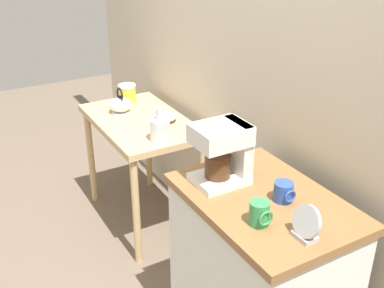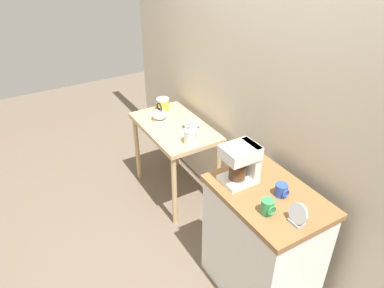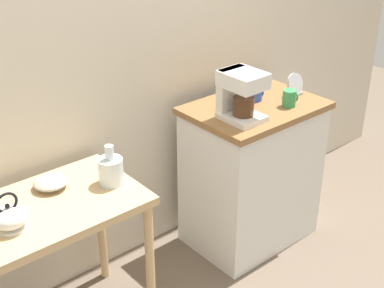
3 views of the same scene
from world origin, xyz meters
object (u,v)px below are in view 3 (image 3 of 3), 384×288
object	(u,v)px
bowl_stoneware	(50,182)
table_clock	(295,86)
coffee_maker	(240,93)
teakettle	(10,217)
glass_carafe_vase	(111,170)
mug_blue	(256,93)
mug_tall_green	(289,98)

from	to	relation	value
bowl_stoneware	table_clock	xyz separation A→B (m)	(1.46, -0.19, 0.16)
bowl_stoneware	coffee_maker	world-z (taller)	coffee_maker
teakettle	coffee_maker	world-z (taller)	coffee_maker
bowl_stoneware	teakettle	distance (m)	0.32
glass_carafe_vase	bowl_stoneware	bearing A→B (deg)	148.14
mug_blue	glass_carafe_vase	bearing A→B (deg)	-177.02
coffee_maker	table_clock	xyz separation A→B (m)	(0.47, 0.03, -0.08)
bowl_stoneware	mug_tall_green	xyz separation A→B (m)	(1.31, -0.27, 0.15)
coffee_maker	mug_tall_green	bearing A→B (deg)	-10.60
teakettle	coffee_maker	size ratio (longest dim) A/B	0.69
mug_tall_green	bowl_stoneware	bearing A→B (deg)	168.26
mug_tall_green	table_clock	world-z (taller)	table_clock
teakettle	mug_blue	xyz separation A→B (m)	(1.50, 0.09, 0.12)
mug_blue	teakettle	bearing A→B (deg)	-176.67
table_clock	mug_tall_green	bearing A→B (deg)	-149.30
bowl_stoneware	teakettle	bearing A→B (deg)	-145.84
glass_carafe_vase	teakettle	bearing A→B (deg)	-175.96
teakettle	table_clock	bearing A→B (deg)	-0.17
mug_blue	coffee_maker	bearing A→B (deg)	-154.55
coffee_maker	teakettle	bearing A→B (deg)	178.59
glass_carafe_vase	mug_blue	xyz separation A→B (m)	(1.00, 0.05, 0.10)
bowl_stoneware	coffee_maker	xyz separation A→B (m)	(0.98, -0.21, 0.25)
glass_carafe_vase	coffee_maker	size ratio (longest dim) A/B	0.75
bowl_stoneware	teakettle	size ratio (longest dim) A/B	0.89
coffee_maker	mug_blue	xyz separation A→B (m)	(0.25, 0.12, -0.10)
glass_carafe_vase	mug_blue	bearing A→B (deg)	2.98
mug_tall_green	mug_blue	xyz separation A→B (m)	(-0.08, 0.18, -0.01)
teakettle	mug_tall_green	world-z (taller)	mug_tall_green
bowl_stoneware	mug_blue	xyz separation A→B (m)	(1.23, -0.09, 0.14)
mug_tall_green	table_clock	size ratio (longest dim) A/B	0.71
teakettle	mug_tall_green	xyz separation A→B (m)	(1.58, -0.09, 0.13)
mug_tall_green	mug_blue	distance (m)	0.20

